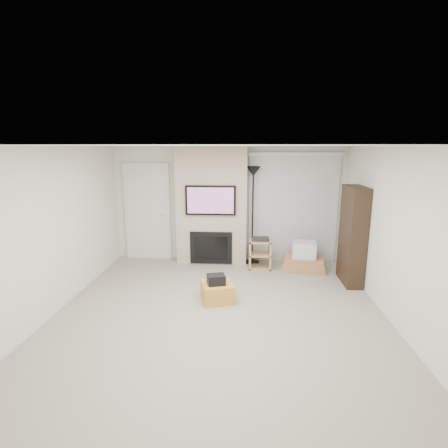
# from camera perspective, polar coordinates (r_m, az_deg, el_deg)

# --- Properties ---
(floor) EXTENTS (5.00, 5.50, 0.00)m
(floor) POSITION_cam_1_polar(r_m,az_deg,el_deg) (5.43, -0.82, -14.75)
(floor) COLOR #9E9683
(floor) RESTS_ON ground
(ceiling) EXTENTS (5.00, 5.50, 0.00)m
(ceiling) POSITION_cam_1_polar(r_m,az_deg,el_deg) (4.83, -0.92, 12.66)
(ceiling) COLOR white
(ceiling) RESTS_ON wall_back
(wall_back) EXTENTS (5.00, 0.00, 2.50)m
(wall_back) POSITION_cam_1_polar(r_m,az_deg,el_deg) (7.67, 0.73, 3.24)
(wall_back) COLOR silver
(wall_back) RESTS_ON ground
(wall_front) EXTENTS (5.00, 0.00, 2.50)m
(wall_front) POSITION_cam_1_polar(r_m,az_deg,el_deg) (2.43, -6.16, -18.13)
(wall_front) COLOR silver
(wall_front) RESTS_ON ground
(wall_left) EXTENTS (0.00, 5.50, 2.50)m
(wall_left) POSITION_cam_1_polar(r_m,az_deg,el_deg) (5.74, -26.60, -1.28)
(wall_left) COLOR silver
(wall_left) RESTS_ON ground
(wall_right) EXTENTS (0.00, 5.50, 2.50)m
(wall_right) POSITION_cam_1_polar(r_m,az_deg,el_deg) (5.40, 26.63, -2.08)
(wall_right) COLOR silver
(wall_right) RESTS_ON ground
(hvac_vent) EXTENTS (0.35, 0.18, 0.01)m
(hvac_vent) POSITION_cam_1_polar(r_m,az_deg,el_deg) (5.61, 3.92, 12.59)
(hvac_vent) COLOR silver
(hvac_vent) RESTS_ON ceiling
(ottoman) EXTENTS (0.62, 0.62, 0.30)m
(ottoman) POSITION_cam_1_polar(r_m,az_deg,el_deg) (5.86, -1.07, -10.98)
(ottoman) COLOR gold
(ottoman) RESTS_ON floor
(black_bag) EXTENTS (0.33, 0.29, 0.16)m
(black_bag) POSITION_cam_1_polar(r_m,az_deg,el_deg) (5.73, -1.30, -9.06)
(black_bag) COLOR black
(black_bag) RESTS_ON ottoman
(fireplace_wall) EXTENTS (1.50, 0.47, 2.50)m
(fireplace_wall) POSITION_cam_1_polar(r_m,az_deg,el_deg) (7.49, -2.03, 2.90)
(fireplace_wall) COLOR #C0AA90
(fireplace_wall) RESTS_ON floor
(entry_door) EXTENTS (1.02, 0.11, 2.14)m
(entry_door) POSITION_cam_1_polar(r_m,az_deg,el_deg) (7.96, -12.34, 1.86)
(entry_door) COLOR silver
(entry_door) RESTS_ON floor
(vertical_blinds) EXTENTS (1.98, 0.10, 2.37)m
(vertical_blinds) POSITION_cam_1_polar(r_m,az_deg,el_deg) (7.68, 11.22, 3.18)
(vertical_blinds) COLOR silver
(vertical_blinds) RESTS_ON floor
(floor_lamp) EXTENTS (0.31, 0.31, 2.09)m
(floor_lamp) POSITION_cam_1_polar(r_m,az_deg,el_deg) (7.36, 4.78, 5.92)
(floor_lamp) COLOR black
(floor_lamp) RESTS_ON floor
(av_stand) EXTENTS (0.45, 0.38, 0.66)m
(av_stand) POSITION_cam_1_polar(r_m,az_deg,el_deg) (7.31, 5.89, -4.60)
(av_stand) COLOR tan
(av_stand) RESTS_ON floor
(box_stack) EXTENTS (0.94, 0.75, 0.58)m
(box_stack) POSITION_cam_1_polar(r_m,az_deg,el_deg) (7.45, 12.86, -5.54)
(box_stack) COLOR #B97C52
(box_stack) RESTS_ON floor
(bookshelf) EXTENTS (0.30, 0.80, 1.80)m
(bookshelf) POSITION_cam_1_polar(r_m,az_deg,el_deg) (6.80, 20.26, -1.77)
(bookshelf) COLOR black
(bookshelf) RESTS_ON floor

